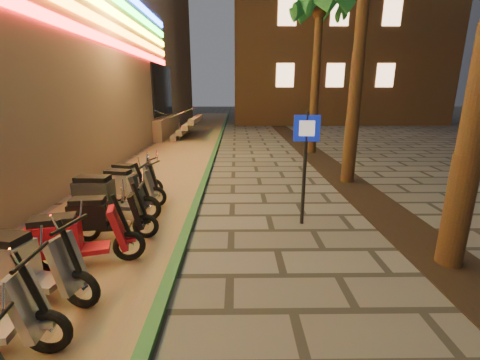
{
  "coord_description": "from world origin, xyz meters",
  "views": [
    {
      "loc": [
        0.1,
        -2.7,
        2.74
      ],
      "look_at": [
        0.17,
        2.88,
        1.2
      ],
      "focal_mm": 24.0,
      "sensor_mm": 36.0,
      "label": 1
    }
  ],
  "objects_px": {
    "scooter_8": "(107,196)",
    "scooter_5": "(23,265)",
    "pedestrian_sign": "(305,153)",
    "scooter_6": "(74,238)",
    "scooter_9": "(128,185)",
    "scooter_7": "(103,216)",
    "scooter_10": "(132,177)"
  },
  "relations": [
    {
      "from": "scooter_6",
      "to": "scooter_7",
      "type": "relative_size",
      "value": 1.05
    },
    {
      "from": "pedestrian_sign",
      "to": "scooter_6",
      "type": "bearing_deg",
      "value": -151.45
    },
    {
      "from": "scooter_7",
      "to": "scooter_9",
      "type": "bearing_deg",
      "value": 88.97
    },
    {
      "from": "scooter_8",
      "to": "scooter_10",
      "type": "bearing_deg",
      "value": 95.7
    },
    {
      "from": "pedestrian_sign",
      "to": "scooter_5",
      "type": "xyz_separation_m",
      "value": [
        -4.23,
        -2.58,
        -1.0
      ]
    },
    {
      "from": "pedestrian_sign",
      "to": "scooter_8",
      "type": "height_order",
      "value": "pedestrian_sign"
    },
    {
      "from": "scooter_6",
      "to": "scooter_7",
      "type": "xyz_separation_m",
      "value": [
        0.06,
        0.99,
        -0.03
      ]
    },
    {
      "from": "scooter_8",
      "to": "scooter_10",
      "type": "xyz_separation_m",
      "value": [
        -0.09,
        1.94,
        -0.11
      ]
    },
    {
      "from": "scooter_6",
      "to": "scooter_10",
      "type": "bearing_deg",
      "value": 78.21
    },
    {
      "from": "scooter_8",
      "to": "scooter_9",
      "type": "xyz_separation_m",
      "value": [
        0.1,
        1.04,
        -0.07
      ]
    },
    {
      "from": "pedestrian_sign",
      "to": "scooter_6",
      "type": "height_order",
      "value": "pedestrian_sign"
    },
    {
      "from": "scooter_5",
      "to": "scooter_6",
      "type": "bearing_deg",
      "value": 83.21
    },
    {
      "from": "scooter_8",
      "to": "scooter_10",
      "type": "relative_size",
      "value": 1.24
    },
    {
      "from": "scooter_10",
      "to": "scooter_7",
      "type": "bearing_deg",
      "value": -66.09
    },
    {
      "from": "scooter_8",
      "to": "scooter_5",
      "type": "bearing_deg",
      "value": -87.51
    },
    {
      "from": "pedestrian_sign",
      "to": "scooter_10",
      "type": "distance_m",
      "value": 4.95
    },
    {
      "from": "scooter_9",
      "to": "scooter_7",
      "type": "bearing_deg",
      "value": -71.29
    },
    {
      "from": "pedestrian_sign",
      "to": "scooter_10",
      "type": "relative_size",
      "value": 1.59
    },
    {
      "from": "scooter_7",
      "to": "scooter_10",
      "type": "bearing_deg",
      "value": 90.95
    },
    {
      "from": "scooter_9",
      "to": "pedestrian_sign",
      "type": "bearing_deg",
      "value": -4.49
    },
    {
      "from": "pedestrian_sign",
      "to": "scooter_9",
      "type": "bearing_deg",
      "value": 167.13
    },
    {
      "from": "pedestrian_sign",
      "to": "scooter_8",
      "type": "xyz_separation_m",
      "value": [
        -4.21,
        0.25,
        -0.97
      ]
    },
    {
      "from": "scooter_6",
      "to": "scooter_9",
      "type": "height_order",
      "value": "scooter_6"
    },
    {
      "from": "scooter_7",
      "to": "scooter_9",
      "type": "relative_size",
      "value": 0.99
    },
    {
      "from": "scooter_7",
      "to": "scooter_9",
      "type": "xyz_separation_m",
      "value": [
        -0.21,
        2.06,
        0.01
      ]
    },
    {
      "from": "scooter_8",
      "to": "scooter_9",
      "type": "bearing_deg",
      "value": 87.41
    },
    {
      "from": "pedestrian_sign",
      "to": "scooter_9",
      "type": "height_order",
      "value": "pedestrian_sign"
    },
    {
      "from": "pedestrian_sign",
      "to": "scooter_9",
      "type": "xyz_separation_m",
      "value": [
        -4.11,
        1.29,
        -1.04
      ]
    },
    {
      "from": "scooter_9",
      "to": "scooter_8",
      "type": "bearing_deg",
      "value": -82.6
    },
    {
      "from": "scooter_9",
      "to": "scooter_10",
      "type": "distance_m",
      "value": 0.92
    },
    {
      "from": "scooter_6",
      "to": "scooter_7",
      "type": "bearing_deg",
      "value": 69.98
    },
    {
      "from": "pedestrian_sign",
      "to": "scooter_6",
      "type": "distance_m",
      "value": 4.45
    }
  ]
}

